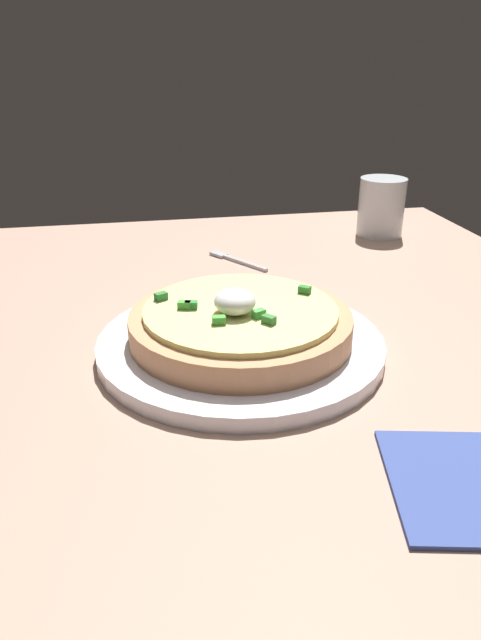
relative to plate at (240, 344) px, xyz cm
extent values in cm
cube|color=tan|center=(-1.56, 4.79, -2.44)|extent=(105.25, 86.80, 3.28)
cylinder|color=white|center=(0.00, 0.00, 0.00)|extent=(29.92, 29.92, 1.60)
cylinder|color=tan|center=(0.00, 0.00, 2.19)|extent=(23.07, 23.07, 2.77)
cylinder|color=#D8D37F|center=(0.00, 0.00, 3.89)|extent=(20.03, 20.03, 0.63)
ellipsoid|color=white|center=(1.22, -0.80, 5.44)|extent=(4.21, 4.21, 2.48)
cube|color=#347D35|center=(4.27, 1.96, 4.60)|extent=(1.49, 1.44, 0.80)
cube|color=#2B7A2C|center=(-2.52, 7.56, 4.60)|extent=(1.42, 1.50, 0.80)
cube|color=#2D7A35|center=(-3.58, -7.85, 4.60)|extent=(1.31, 1.51, 0.80)
cube|color=green|center=(3.49, -2.79, 4.60)|extent=(0.87, 1.32, 0.80)
cube|color=#2D8536|center=(-0.68, -4.99, 4.60)|extent=(1.02, 1.41, 0.80)
cube|color=green|center=(2.71, 1.31, 4.60)|extent=(1.27, 1.50, 0.80)
cube|color=green|center=(-0.79, -5.68, 4.60)|extent=(1.13, 1.46, 0.80)
cylinder|color=silver|center=(-37.68, 31.57, 4.04)|extent=(7.73, 7.73, 9.67)
cylinder|color=#B35F1A|center=(-37.68, 31.57, 3.31)|extent=(6.80, 6.80, 7.43)
cube|color=#B7B7BC|center=(-26.72, 5.86, -0.55)|extent=(7.63, 5.36, 0.50)
cube|color=#B7B7BC|center=(-31.54, 2.66, -0.55)|extent=(3.11, 2.72, 0.50)
cube|color=#37498D|center=(24.13, 12.80, -0.60)|extent=(14.83, 14.83, 0.40)
camera|label=1|loc=(54.00, -10.44, 28.19)|focal=32.90mm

